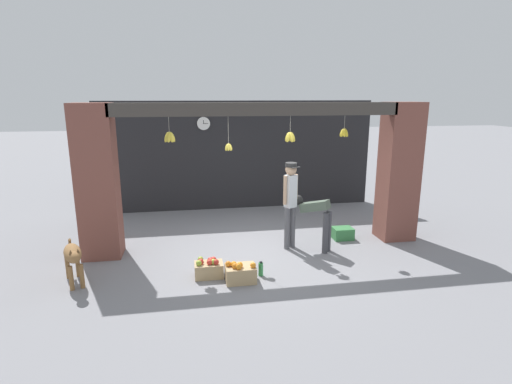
{
  "coord_description": "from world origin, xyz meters",
  "views": [
    {
      "loc": [
        -1.31,
        -7.22,
        2.97
      ],
      "look_at": [
        0.0,
        0.48,
        1.08
      ],
      "focal_mm": 28.0,
      "sensor_mm": 36.0,
      "label": 1
    }
  ],
  "objects_px": {
    "shopkeeper": "(290,198)",
    "worker_stooping": "(317,216)",
    "fruit_crate_oranges": "(240,273)",
    "wall_clock": "(204,123)",
    "fruit_crate_apples": "(209,268)",
    "dog": "(73,256)",
    "water_bottle": "(261,269)",
    "produce_box_green": "(343,233)"
  },
  "relations": [
    {
      "from": "produce_box_green",
      "to": "water_bottle",
      "type": "relative_size",
      "value": 1.64
    },
    {
      "from": "shopkeeper",
      "to": "wall_clock",
      "type": "height_order",
      "value": "wall_clock"
    },
    {
      "from": "fruit_crate_apples",
      "to": "wall_clock",
      "type": "relative_size",
      "value": 1.35
    },
    {
      "from": "dog",
      "to": "produce_box_green",
      "type": "bearing_deg",
      "value": 83.37
    },
    {
      "from": "dog",
      "to": "water_bottle",
      "type": "bearing_deg",
      "value": 65.51
    },
    {
      "from": "dog",
      "to": "produce_box_green",
      "type": "height_order",
      "value": "dog"
    },
    {
      "from": "shopkeeper",
      "to": "dog",
      "type": "bearing_deg",
      "value": -11.97
    },
    {
      "from": "worker_stooping",
      "to": "fruit_crate_apples",
      "type": "height_order",
      "value": "worker_stooping"
    },
    {
      "from": "worker_stooping",
      "to": "fruit_crate_apples",
      "type": "relative_size",
      "value": 2.23
    },
    {
      "from": "fruit_crate_oranges",
      "to": "produce_box_green",
      "type": "height_order",
      "value": "fruit_crate_oranges"
    },
    {
      "from": "shopkeeper",
      "to": "fruit_crate_oranges",
      "type": "relative_size",
      "value": 3.52
    },
    {
      "from": "fruit_crate_oranges",
      "to": "wall_clock",
      "type": "height_order",
      "value": "wall_clock"
    },
    {
      "from": "shopkeeper",
      "to": "worker_stooping",
      "type": "relative_size",
      "value": 1.64
    },
    {
      "from": "dog",
      "to": "fruit_crate_apples",
      "type": "distance_m",
      "value": 2.17
    },
    {
      "from": "worker_stooping",
      "to": "produce_box_green",
      "type": "distance_m",
      "value": 1.06
    },
    {
      "from": "fruit_crate_oranges",
      "to": "produce_box_green",
      "type": "xyz_separation_m",
      "value": [
        2.41,
        1.62,
        -0.02
      ]
    },
    {
      "from": "produce_box_green",
      "to": "wall_clock",
      "type": "xyz_separation_m",
      "value": [
        -2.76,
        2.77,
        2.16
      ]
    },
    {
      "from": "water_bottle",
      "to": "wall_clock",
      "type": "height_order",
      "value": "wall_clock"
    },
    {
      "from": "fruit_crate_oranges",
      "to": "fruit_crate_apples",
      "type": "bearing_deg",
      "value": 152.77
    },
    {
      "from": "fruit_crate_apples",
      "to": "produce_box_green",
      "type": "height_order",
      "value": "fruit_crate_apples"
    },
    {
      "from": "fruit_crate_apples",
      "to": "wall_clock",
      "type": "height_order",
      "value": "wall_clock"
    },
    {
      "from": "shopkeeper",
      "to": "worker_stooping",
      "type": "xyz_separation_m",
      "value": [
        0.5,
        -0.17,
        -0.33
      ]
    },
    {
      "from": "water_bottle",
      "to": "wall_clock",
      "type": "xyz_separation_m",
      "value": [
        -0.72,
        4.23,
        2.17
      ]
    },
    {
      "from": "worker_stooping",
      "to": "water_bottle",
      "type": "height_order",
      "value": "worker_stooping"
    },
    {
      "from": "fruit_crate_oranges",
      "to": "produce_box_green",
      "type": "bearing_deg",
      "value": 33.85
    },
    {
      "from": "worker_stooping",
      "to": "wall_clock",
      "type": "distance_m",
      "value": 4.14
    },
    {
      "from": "fruit_crate_oranges",
      "to": "dog",
      "type": "bearing_deg",
      "value": 172.42
    },
    {
      "from": "fruit_crate_apples",
      "to": "worker_stooping",
      "type": "bearing_deg",
      "value": 22.14
    },
    {
      "from": "fruit_crate_oranges",
      "to": "water_bottle",
      "type": "distance_m",
      "value": 0.4
    },
    {
      "from": "worker_stooping",
      "to": "produce_box_green",
      "type": "xyz_separation_m",
      "value": [
        0.75,
        0.48,
        -0.58
      ]
    },
    {
      "from": "worker_stooping",
      "to": "water_bottle",
      "type": "xyz_separation_m",
      "value": [
        -1.29,
        -0.99,
        -0.58
      ]
    },
    {
      "from": "produce_box_green",
      "to": "wall_clock",
      "type": "distance_m",
      "value": 4.47
    },
    {
      "from": "water_bottle",
      "to": "wall_clock",
      "type": "bearing_deg",
      "value": 99.68
    },
    {
      "from": "shopkeeper",
      "to": "fruit_crate_apples",
      "type": "height_order",
      "value": "shopkeeper"
    },
    {
      "from": "shopkeeper",
      "to": "fruit_crate_apples",
      "type": "xyz_separation_m",
      "value": [
        -1.67,
        -1.05,
        -0.88
      ]
    },
    {
      "from": "fruit_crate_oranges",
      "to": "wall_clock",
      "type": "distance_m",
      "value": 4.89
    },
    {
      "from": "worker_stooping",
      "to": "shopkeeper",
      "type": "bearing_deg",
      "value": 114.89
    },
    {
      "from": "shopkeeper",
      "to": "fruit_crate_apples",
      "type": "relative_size",
      "value": 3.65
    },
    {
      "from": "worker_stooping",
      "to": "fruit_crate_oranges",
      "type": "xyz_separation_m",
      "value": [
        -1.66,
        -1.14,
        -0.55
      ]
    },
    {
      "from": "water_bottle",
      "to": "produce_box_green",
      "type": "bearing_deg",
      "value": 35.69
    },
    {
      "from": "shopkeeper",
      "to": "wall_clock",
      "type": "bearing_deg",
      "value": -89.81
    },
    {
      "from": "fruit_crate_oranges",
      "to": "wall_clock",
      "type": "bearing_deg",
      "value": 94.59
    }
  ]
}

